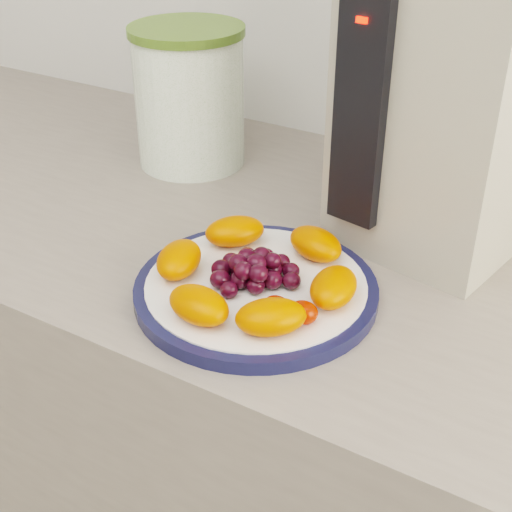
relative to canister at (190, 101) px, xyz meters
The scene contains 10 objects.
counter 0.60m from the canister, 25.48° to the right, with size 3.50×0.60×0.90m, color gray.
cabinet_face 0.62m from the canister, 25.48° to the right, with size 3.48×0.58×0.84m, color #806248.
plate_rim 0.38m from the canister, 44.22° to the right, with size 0.26×0.26×0.01m, color #12173A.
plate_face 0.38m from the canister, 44.22° to the right, with size 0.24×0.24×0.02m, color white.
canister is the anchor object (origin of this frame).
canister_lid 0.10m from the canister, ahead, with size 0.16×0.16×0.01m, color #517026.
appliance_body 0.39m from the canister, ahead, with size 0.19×0.27×0.34m, color #AEA793.
appliance_panel 0.35m from the canister, 22.10° to the right, with size 0.06×0.02×0.25m, color black.
appliance_led 0.38m from the canister, 23.85° to the right, with size 0.01×0.01×0.01m, color #FF0C05.
fruit_plate 0.38m from the canister, 44.39° to the right, with size 0.22×0.22×0.03m.
Camera 1 is at (0.36, 0.51, 1.33)m, focal length 50.00 mm.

